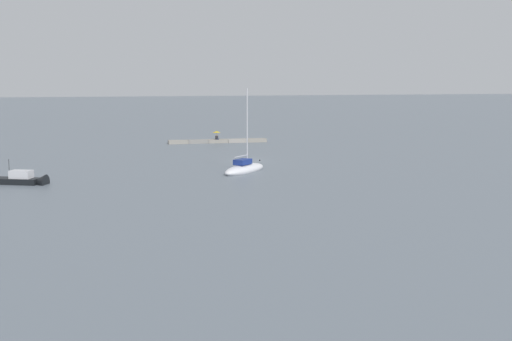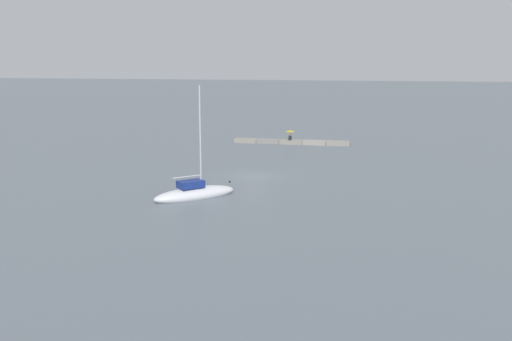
% 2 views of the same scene
% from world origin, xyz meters
% --- Properties ---
extents(ground_plane, '(500.00, 500.00, 0.00)m').
position_xyz_m(ground_plane, '(0.00, 0.00, 0.00)').
color(ground_plane, slate).
extents(seawall_pier, '(14.46, 1.50, 0.51)m').
position_xyz_m(seawall_pier, '(-0.00, -21.34, 0.26)').
color(seawall_pier, gray).
rests_on(seawall_pier, ground_plane).
extents(person_seated_dark_left, '(0.46, 0.65, 0.73)m').
position_xyz_m(person_seated_dark_left, '(0.15, -21.22, 0.77)').
color(person_seated_dark_left, '#1E2333').
rests_on(person_seated_dark_left, seawall_pier).
extents(umbrella_open_yellow, '(1.17, 1.17, 1.26)m').
position_xyz_m(umbrella_open_yellow, '(0.16, -21.39, 1.61)').
color(umbrella_open_yellow, black).
rests_on(umbrella_open_yellow, seawall_pier).
extents(sailboat_white_near, '(6.10, 6.25, 8.84)m').
position_xyz_m(sailboat_white_near, '(2.67, 9.18, 0.33)').
color(sailboat_white_near, silver).
rests_on(sailboat_white_near, ground_plane).
extents(motorboat_black_near, '(5.24, 3.36, 2.83)m').
position_xyz_m(motorboat_black_near, '(23.70, 12.18, 0.30)').
color(motorboat_black_near, black).
rests_on(motorboat_black_near, ground_plane).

